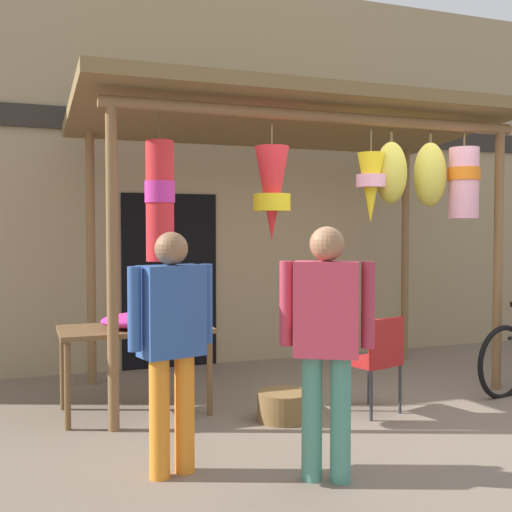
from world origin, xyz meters
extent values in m
plane|color=#756656|center=(0.00, 0.00, 0.00)|extent=(30.00, 30.00, 0.00)
cube|color=#9E8966|center=(0.00, 2.45, 2.25)|extent=(11.22, 0.25, 4.50)
cube|color=#2D2823|center=(0.00, 2.30, 2.79)|extent=(10.10, 0.04, 0.24)
cube|color=black|center=(-1.20, 2.31, 1.00)|extent=(1.10, 0.03, 2.00)
cylinder|color=brown|center=(-2.13, 0.18, 1.29)|extent=(0.09, 0.09, 2.58)
cylinder|color=brown|center=(1.62, 0.18, 1.29)|extent=(0.09, 0.09, 2.58)
cylinder|color=brown|center=(-2.13, 1.80, 1.29)|extent=(0.09, 0.09, 2.58)
cylinder|color=brown|center=(1.62, 1.80, 1.29)|extent=(0.09, 0.09, 2.58)
cylinder|color=brown|center=(-0.26, 0.18, 2.58)|extent=(3.96, 0.10, 0.10)
cylinder|color=brown|center=(-0.26, 1.80, 2.73)|extent=(3.96, 0.10, 0.10)
cube|color=olive|center=(-0.26, 0.99, 2.70)|extent=(4.26, 2.12, 0.30)
cylinder|color=brown|center=(-1.75, 0.22, 2.41)|extent=(0.01, 0.01, 0.23)
cylinder|color=red|center=(-1.75, 0.22, 1.82)|extent=(0.22, 0.22, 0.97)
cylinder|color=#D13399|center=(-1.75, 0.22, 1.89)|extent=(0.24, 0.24, 0.17)
cylinder|color=brown|center=(-0.75, 0.28, 2.42)|extent=(0.01, 0.01, 0.22)
cone|color=red|center=(-0.75, 0.28, 1.90)|extent=(0.30, 0.30, 0.82)
cylinder|color=yellow|center=(-0.75, 0.28, 1.82)|extent=(0.32, 0.32, 0.15)
cylinder|color=brown|center=(0.21, 0.25, 2.41)|extent=(0.01, 0.01, 0.23)
cone|color=yellow|center=(0.21, 0.25, 1.97)|extent=(0.25, 0.25, 0.64)
cylinder|color=pink|center=(0.21, 0.25, 2.03)|extent=(0.27, 0.27, 0.12)
cylinder|color=brown|center=(1.17, 0.15, 2.45)|extent=(0.01, 0.01, 0.16)
cylinder|color=pink|center=(1.17, 0.15, 2.03)|extent=(0.28, 0.28, 0.67)
cylinder|color=orange|center=(1.17, 0.15, 2.12)|extent=(0.30, 0.30, 0.12)
cylinder|color=#4C3D23|center=(1.27, 0.28, 2.45)|extent=(0.02, 0.02, 0.14)
ellipsoid|color=yellow|center=(1.27, 0.28, 2.04)|extent=(0.28, 0.24, 0.70)
cylinder|color=#4C3D23|center=(0.86, 0.25, 2.47)|extent=(0.02, 0.02, 0.11)
ellipsoid|color=gold|center=(0.86, 0.25, 2.11)|extent=(0.32, 0.27, 0.61)
cylinder|color=#4C3D23|center=(0.44, 0.27, 2.47)|extent=(0.02, 0.02, 0.12)
ellipsoid|color=gold|center=(0.44, 0.27, 2.12)|extent=(0.31, 0.26, 0.58)
cube|color=brown|center=(-1.89, 0.63, 0.73)|extent=(1.27, 0.71, 0.04)
cylinder|color=brown|center=(-2.47, 0.32, 0.35)|extent=(0.05, 0.05, 0.71)
cylinder|color=brown|center=(-1.31, 0.32, 0.35)|extent=(0.05, 0.05, 0.71)
cylinder|color=brown|center=(-2.47, 0.93, 0.35)|extent=(0.05, 0.05, 0.71)
cylinder|color=brown|center=(-1.31, 0.93, 0.35)|extent=(0.05, 0.05, 0.71)
ellipsoid|color=#D13399|center=(-1.82, 0.56, 0.81)|extent=(0.75, 0.52, 0.13)
ellipsoid|color=yellow|center=(-1.70, 0.50, 0.82)|extent=(0.34, 0.26, 0.09)
cube|color=#AD1E1E|center=(0.02, -0.08, 0.44)|extent=(0.50, 0.50, 0.04)
cube|color=#AD1E1E|center=(0.08, -0.25, 0.64)|extent=(0.39, 0.15, 0.40)
cylinder|color=#333338|center=(0.15, 0.14, 0.22)|extent=(0.03, 0.03, 0.44)
cylinder|color=#333338|center=(-0.20, 0.04, 0.22)|extent=(0.03, 0.03, 0.44)
cylinder|color=#333338|center=(0.25, -0.20, 0.22)|extent=(0.03, 0.03, 0.44)
cylinder|color=#333338|center=(-0.10, -0.31, 0.22)|extent=(0.03, 0.03, 0.44)
cylinder|color=brown|center=(-0.77, -0.03, 0.12)|extent=(0.44, 0.44, 0.24)
torus|color=black|center=(1.47, -0.08, 0.33)|extent=(0.71, 0.19, 0.71)
cylinder|color=#4C8E7A|center=(-1.09, -1.25, 0.40)|extent=(0.13, 0.13, 0.79)
cylinder|color=#4C8E7A|center=(-0.94, -1.34, 0.40)|extent=(0.13, 0.13, 0.79)
cube|color=#B23347|center=(-1.02, -1.30, 1.09)|extent=(0.46, 0.39, 0.59)
cylinder|color=#B23347|center=(-1.24, -1.17, 1.12)|extent=(0.08, 0.08, 0.54)
cylinder|color=#B23347|center=(-0.79, -1.43, 1.12)|extent=(0.08, 0.08, 0.54)
sphere|color=#9E704C|center=(-1.02, -1.30, 1.50)|extent=(0.22, 0.22, 0.22)
cylinder|color=orange|center=(-1.99, -0.89, 0.39)|extent=(0.13, 0.13, 0.78)
cylinder|color=orange|center=(-1.82, -0.85, 0.39)|extent=(0.13, 0.13, 0.78)
cube|color=#2D5193|center=(-1.90, -0.87, 1.07)|extent=(0.44, 0.31, 0.58)
cylinder|color=#2D5193|center=(-2.15, -0.93, 1.10)|extent=(0.08, 0.08, 0.52)
cylinder|color=#2D5193|center=(-1.66, -0.81, 1.10)|extent=(0.08, 0.08, 0.52)
sphere|color=#896042|center=(-1.90, -0.87, 1.47)|extent=(0.21, 0.21, 0.21)
camera|label=1|loc=(-2.80, -4.83, 1.58)|focal=44.35mm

